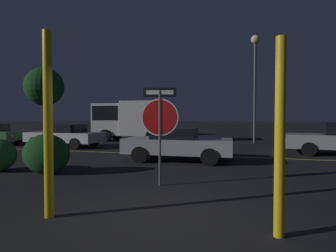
% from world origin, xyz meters
% --- Properties ---
extents(ground_plane, '(260.00, 260.00, 0.00)m').
position_xyz_m(ground_plane, '(0.00, 0.00, 0.00)').
color(ground_plane, black).
extents(road_center_stripe, '(38.63, 0.12, 0.01)m').
position_xyz_m(road_center_stripe, '(0.00, 7.09, 0.00)').
color(road_center_stripe, gold).
rests_on(road_center_stripe, ground_plane).
extents(stop_sign, '(0.87, 0.22, 2.35)m').
position_xyz_m(stop_sign, '(-0.59, 1.86, 1.63)').
color(stop_sign, '#4C4C51').
rests_on(stop_sign, ground_plane).
extents(yellow_pole_left, '(0.15, 0.15, 3.03)m').
position_xyz_m(yellow_pole_left, '(-1.77, -0.53, 1.52)').
color(yellow_pole_left, yellow).
rests_on(yellow_pole_left, ground_plane).
extents(yellow_pole_right, '(0.14, 0.14, 2.72)m').
position_xyz_m(yellow_pole_right, '(1.75, -0.34, 1.36)').
color(yellow_pole_right, yellow).
rests_on(yellow_pole_right, ground_plane).
extents(hedge_bush_1, '(1.42, 1.01, 1.16)m').
position_xyz_m(hedge_bush_1, '(-4.16, 2.29, 0.58)').
color(hedge_bush_1, '#19421E').
rests_on(hedge_bush_1, ground_plane).
extents(passing_car_1, '(4.47, 2.07, 1.28)m').
position_xyz_m(passing_car_1, '(-8.13, 8.59, 0.66)').
color(passing_car_1, silver).
rests_on(passing_car_1, ground_plane).
extents(passing_car_2, '(4.16, 1.89, 1.25)m').
position_xyz_m(passing_car_2, '(-0.99, 5.56, 0.65)').
color(passing_car_2, '#9E9EA3').
rests_on(passing_car_2, ground_plane).
extents(delivery_truck, '(5.65, 2.69, 2.81)m').
position_xyz_m(delivery_truck, '(-6.15, 13.39, 1.60)').
color(delivery_truck, silver).
rests_on(delivery_truck, ground_plane).
extents(street_lamp, '(0.56, 0.56, 6.92)m').
position_xyz_m(street_lamp, '(2.30, 13.58, 4.96)').
color(street_lamp, '#4C4C51').
rests_on(street_lamp, ground_plane).
extents(tree_0, '(3.23, 3.23, 5.92)m').
position_xyz_m(tree_0, '(-14.67, 14.81, 4.28)').
color(tree_0, '#422D1E').
rests_on(tree_0, ground_plane).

